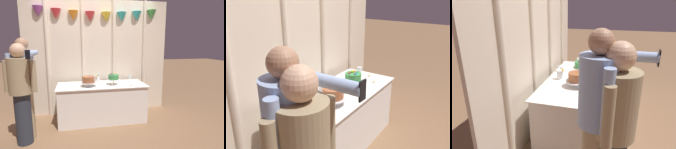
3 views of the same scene
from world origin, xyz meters
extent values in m
plane|color=#846042|center=(0.00, 0.00, 0.00)|extent=(24.00, 24.00, 0.00)
cube|color=beige|center=(0.00, 0.61, 1.24)|extent=(3.14, 0.04, 2.48)
cylinder|color=beige|center=(-1.07, 0.59, 1.24)|extent=(0.09, 0.09, 2.48)
cylinder|color=beige|center=(-0.34, 0.59, 1.24)|extent=(0.07, 0.07, 2.48)
cylinder|color=beige|center=(0.35, 0.59, 1.24)|extent=(0.09, 0.09, 2.48)
cylinder|color=beige|center=(1.06, 0.59, 1.24)|extent=(0.08, 0.08, 2.48)
cube|color=white|center=(0.00, 0.10, 0.37)|extent=(1.70, 0.69, 0.73)
cube|color=white|center=(0.00, 0.10, 0.74)|extent=(1.75, 0.74, 0.01)
cylinder|color=silver|center=(-0.27, -0.01, 0.75)|extent=(0.16, 0.16, 0.01)
cylinder|color=silver|center=(-0.27, -0.01, 0.79)|extent=(0.02, 0.02, 0.05)
cylinder|color=silver|center=(-0.27, -0.01, 0.82)|extent=(0.31, 0.31, 0.01)
cylinder|color=#995633|center=(-0.27, -0.01, 0.88)|extent=(0.23, 0.23, 0.11)
cone|color=pink|center=(-0.22, -0.02, 0.96)|extent=(0.02, 0.02, 0.03)
cone|color=orange|center=(-0.30, -0.02, 0.95)|extent=(0.02, 0.02, 0.03)
cylinder|color=silver|center=(0.22, 0.03, 0.75)|extent=(0.14, 0.14, 0.01)
cylinder|color=silver|center=(0.22, 0.03, 0.81)|extent=(0.02, 0.02, 0.09)
cylinder|color=silver|center=(0.22, 0.03, 0.86)|extent=(0.25, 0.25, 0.01)
cylinder|color=#388E47|center=(0.22, 0.03, 0.91)|extent=(0.20, 0.20, 0.09)
cone|color=orange|center=(0.26, 0.03, 0.97)|extent=(0.03, 0.03, 0.04)
sphere|color=yellow|center=(0.24, 0.05, 0.97)|extent=(0.03, 0.03, 0.03)
sphere|color=#DB333D|center=(0.17, 0.06, 0.97)|extent=(0.03, 0.03, 0.03)
sphere|color=blue|center=(0.18, -0.02, 0.96)|extent=(0.03, 0.03, 0.03)
cone|color=#2DB2B7|center=(0.23, -0.01, 0.97)|extent=(0.03, 0.03, 0.05)
cylinder|color=silver|center=(0.59, 0.14, 0.75)|extent=(0.06, 0.06, 0.00)
cylinder|color=silver|center=(0.59, 0.14, 0.79)|extent=(0.01, 0.01, 0.08)
cylinder|color=silver|center=(0.59, 0.14, 0.87)|extent=(0.06, 0.06, 0.07)
cylinder|color=silver|center=(-0.07, 0.29, 0.81)|extent=(0.09, 0.09, 0.12)
sphere|color=silver|center=(-0.04, 0.32, 0.93)|extent=(0.04, 0.04, 0.04)
sphere|color=white|center=(-0.12, 0.33, 0.88)|extent=(0.03, 0.03, 0.03)
sphere|color=#E5C666|center=(-0.08, 0.23, 0.89)|extent=(0.04, 0.04, 0.04)
sphere|color=silver|center=(-0.05, 0.28, 0.91)|extent=(0.04, 0.04, 0.04)
sphere|color=#E5C666|center=(-0.09, 0.25, 0.91)|extent=(0.03, 0.03, 0.03)
sphere|color=silver|center=(-0.05, 0.26, 0.92)|extent=(0.03, 0.03, 0.03)
cylinder|color=beige|center=(0.00, 0.01, 0.76)|extent=(0.04, 0.04, 0.01)
sphere|color=#F9CC4C|center=(0.00, 0.01, 0.77)|extent=(0.01, 0.01, 0.01)
cylinder|color=beige|center=(0.55, -0.11, 0.76)|extent=(0.05, 0.05, 0.02)
sphere|color=#F9CC4C|center=(0.55, -0.11, 0.77)|extent=(0.01, 0.01, 0.01)
cylinder|color=beige|center=(0.74, 0.06, 0.76)|extent=(0.05, 0.05, 0.02)
sphere|color=#F9CC4C|center=(0.74, 0.06, 0.78)|extent=(0.01, 0.01, 0.01)
cylinder|color=#9E8966|center=(-1.32, -0.53, 1.09)|extent=(0.40, 0.40, 0.54)
sphere|color=tan|center=(-1.32, -0.53, 1.47)|extent=(0.21, 0.21, 0.21)
cylinder|color=#9E8966|center=(-1.12, -0.57, 1.08)|extent=(0.08, 0.08, 0.48)
cylinder|color=#93ADD6|center=(-1.30, -0.38, 1.17)|extent=(0.41, 0.41, 0.58)
sphere|color=#A37556|center=(-1.30, -0.38, 1.56)|extent=(0.19, 0.19, 0.19)
cube|color=maroon|center=(-1.30, -0.52, 1.20)|extent=(0.04, 0.02, 0.37)
cylinder|color=#93ADD6|center=(-1.48, -0.47, 1.17)|extent=(0.08, 0.08, 0.51)
cylinder|color=#93ADD6|center=(-1.12, -0.56, 1.42)|extent=(0.08, 0.51, 0.08)
cube|color=black|center=(-1.12, -0.81, 1.42)|extent=(0.06, 0.01, 0.12)
camera|label=1|loc=(-0.50, -3.39, 1.58)|focal=28.95mm
camera|label=2|loc=(-2.22, -1.38, 1.96)|focal=38.61mm
camera|label=3|loc=(-2.72, -0.50, 1.81)|focal=31.89mm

